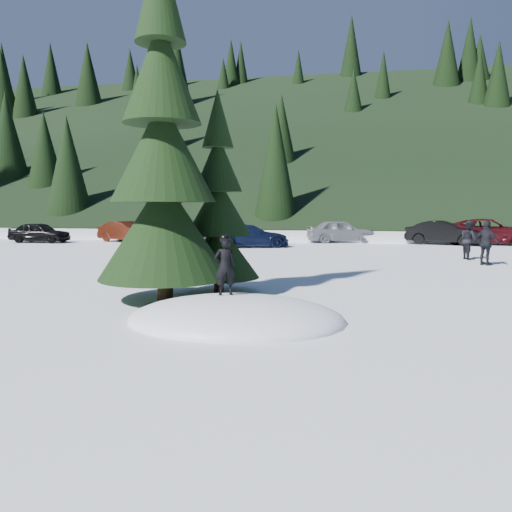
% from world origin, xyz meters
% --- Properties ---
extents(ground, '(200.00, 200.00, 0.00)m').
position_xyz_m(ground, '(0.00, 0.00, 0.00)').
color(ground, white).
rests_on(ground, ground).
extents(snow_mound, '(4.48, 3.52, 0.96)m').
position_xyz_m(snow_mound, '(0.00, 0.00, 0.00)').
color(snow_mound, white).
rests_on(snow_mound, ground).
extents(forest_hillside, '(200.00, 60.00, 25.00)m').
position_xyz_m(forest_hillside, '(0.00, 54.00, 12.50)').
color(forest_hillside, black).
rests_on(forest_hillside, ground).
extents(spruce_tall, '(3.20, 3.20, 8.60)m').
position_xyz_m(spruce_tall, '(-2.20, 1.80, 3.32)').
color(spruce_tall, black).
rests_on(spruce_tall, ground).
extents(spruce_short, '(2.20, 2.20, 5.37)m').
position_xyz_m(spruce_short, '(-1.20, 3.20, 2.10)').
color(spruce_short, black).
rests_on(spruce_short, ground).
extents(child_skier, '(0.52, 0.44, 1.20)m').
position_xyz_m(child_skier, '(-0.29, 0.24, 1.08)').
color(child_skier, black).
rests_on(child_skier, snow_mound).
extents(adult_0, '(0.82, 0.95, 1.70)m').
position_xyz_m(adult_0, '(7.41, 13.17, 0.85)').
color(adult_0, black).
rests_on(adult_0, ground).
extents(adult_1, '(1.00, 1.05, 1.75)m').
position_xyz_m(adult_1, '(7.56, 11.00, 0.87)').
color(adult_1, black).
rests_on(adult_1, ground).
extents(car_0, '(3.79, 1.55, 1.29)m').
position_xyz_m(car_0, '(-16.99, 18.76, 0.64)').
color(car_0, black).
rests_on(car_0, ground).
extents(car_1, '(4.24, 2.74, 1.32)m').
position_xyz_m(car_1, '(-11.86, 20.39, 0.66)').
color(car_1, '#37130A').
rests_on(car_1, ground).
extents(car_2, '(5.48, 3.26, 1.43)m').
position_xyz_m(car_2, '(-7.17, 20.88, 0.71)').
color(car_2, '#53545C').
rests_on(car_2, ground).
extents(car_3, '(4.73, 3.10, 1.27)m').
position_xyz_m(car_3, '(-3.20, 17.69, 0.64)').
color(car_3, black).
rests_on(car_3, ground).
extents(car_4, '(4.57, 2.80, 1.45)m').
position_xyz_m(car_4, '(1.75, 22.32, 0.73)').
color(car_4, gray).
rests_on(car_4, ground).
extents(car_5, '(4.58, 2.74, 1.43)m').
position_xyz_m(car_5, '(7.87, 21.71, 0.71)').
color(car_5, black).
rests_on(car_5, ground).
extents(car_6, '(5.85, 3.37, 1.54)m').
position_xyz_m(car_6, '(10.61, 22.38, 0.77)').
color(car_6, '#3D0B10').
rests_on(car_6, ground).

